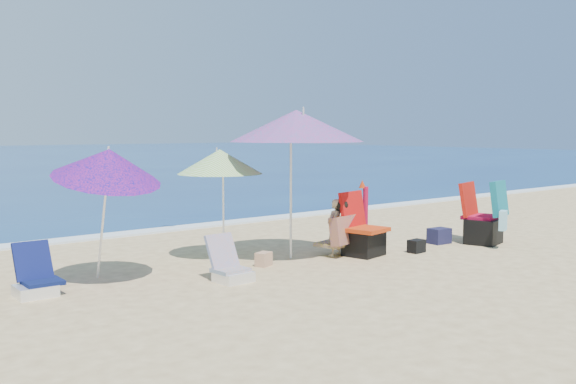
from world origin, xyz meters
TOP-DOWN VIEW (x-y plane):
  - ground at (0.00, 0.00)m, footprint 120.00×120.00m
  - foam at (0.00, 5.10)m, footprint 120.00×0.50m
  - umbrella_turquoise at (-0.06, 1.10)m, footprint 2.72×2.72m
  - umbrella_striped at (-0.98, 1.85)m, footprint 1.54×1.54m
  - umbrella_blue at (-3.00, 1.41)m, footprint 1.52×1.57m
  - furled_umbrella at (1.48, 1.09)m, footprint 0.17×0.17m
  - chair_navy at (-3.96, 1.45)m, footprint 0.56×0.58m
  - chair_rainbow at (-1.67, 0.56)m, footprint 0.48×0.59m
  - camp_chair_left at (1.02, 0.69)m, footprint 0.73×0.77m
  - camp_chair_right at (3.51, 0.07)m, footprint 0.82×1.12m
  - person_center at (0.70, 0.92)m, footprint 0.71×0.65m
  - bag_tan at (-0.73, 1.05)m, footprint 0.29×0.25m
  - bag_navy_b at (2.91, 0.61)m, footprint 0.39×0.30m
  - bag_black_b at (1.91, 0.30)m, footprint 0.29×0.21m
  - orange_item at (3.57, 0.17)m, footprint 0.22×0.13m

SIDE VIEW (x-z plane):
  - ground at x=0.00m, z-range 0.00..0.00m
  - orange_item at x=3.57m, z-range 0.00..0.03m
  - foam at x=0.00m, z-range 0.00..0.04m
  - bag_tan at x=-0.73m, z-range 0.00..0.21m
  - bag_black_b at x=1.91m, z-range 0.00..0.22m
  - bag_navy_b at x=2.91m, z-range 0.00..0.28m
  - chair_rainbow at x=-1.67m, z-range -0.15..0.47m
  - chair_navy at x=-3.96m, z-range -0.15..0.49m
  - camp_chair_left at x=1.02m, z-range -0.21..0.84m
  - camp_chair_right at x=3.51m, z-range -0.16..1.00m
  - person_center at x=0.70m, z-range -0.01..0.93m
  - furled_umbrella at x=1.48m, z-range 0.06..1.25m
  - umbrella_striped at x=-0.98m, z-range 0.66..2.44m
  - umbrella_blue at x=-3.00m, z-range 0.62..2.57m
  - umbrella_turquoise at x=-0.06m, z-range 0.91..3.30m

